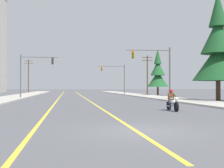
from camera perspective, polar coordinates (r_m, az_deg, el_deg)
name	(u,v)px	position (r m, az deg, el deg)	size (l,w,h in m)	color
ground_plane	(141,131)	(11.31, 5.40, -8.74)	(400.00, 400.00, 0.00)	#515156
lane_stripe_center	(81,96)	(55.95, -5.80, -2.19)	(0.16, 100.00, 0.01)	yellow
lane_stripe_left	(61,96)	(55.91, -9.61, -2.19)	(0.16, 100.00, 0.01)	yellow
sidewalk_kerb_right	(146,96)	(52.61, 6.34, -2.22)	(4.40, 110.00, 0.14)	#ADA89E
sidewalk_kerb_left	(18,96)	(51.52, -17.29, -2.24)	(4.40, 110.00, 0.14)	#ADA89E
motorcycle_with_rider	(172,102)	(20.93, 11.21, -3.35)	(0.70, 2.19, 1.46)	black
traffic_signal_near_right	(157,65)	(35.44, 8.49, 3.51)	(5.20, 0.37, 6.20)	#56565B
traffic_signal_near_left	(32,69)	(44.48, -14.82, 2.70)	(5.26, 0.47, 6.20)	#56565B
traffic_signal_mid_right	(117,75)	(62.14, 0.86, 1.78)	(5.59, 0.43, 6.20)	#56565B
utility_pole_right_far	(147,73)	(65.76, 6.65, 2.02)	(2.34, 0.26, 8.35)	#4C3828
utility_pole_left_far	(29,75)	(88.08, -15.40, 1.70)	(2.35, 0.26, 9.27)	#4C3828
conifer_tree_right_verge_near	(218,50)	(36.65, 19.28, 5.97)	(5.70, 5.70, 12.55)	#423023
conifer_tree_right_verge_far	(158,74)	(57.39, 8.59, 1.86)	(3.98, 3.98, 8.76)	#4C3828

